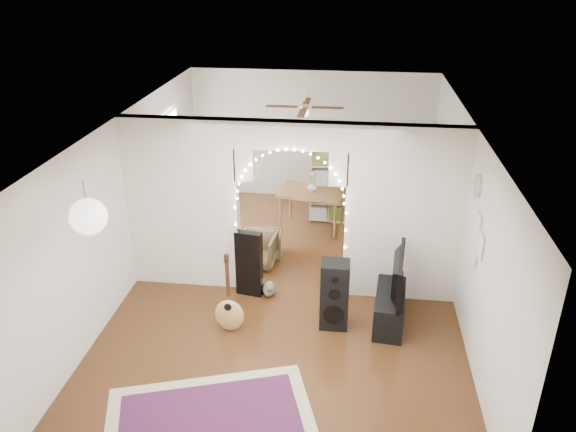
# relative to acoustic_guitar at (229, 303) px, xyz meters

# --- Properties ---
(floor) EXTENTS (7.50, 7.50, 0.00)m
(floor) POSITION_rel_acoustic_guitar_xyz_m (0.72, 1.21, -0.45)
(floor) COLOR black
(floor) RESTS_ON ground
(ceiling) EXTENTS (5.00, 7.50, 0.02)m
(ceiling) POSITION_rel_acoustic_guitar_xyz_m (0.72, 1.21, 2.25)
(ceiling) COLOR white
(ceiling) RESTS_ON wall_back
(wall_back) EXTENTS (5.00, 0.02, 2.70)m
(wall_back) POSITION_rel_acoustic_guitar_xyz_m (0.72, 4.96, 0.90)
(wall_back) COLOR silver
(wall_back) RESTS_ON floor
(wall_front) EXTENTS (5.00, 0.02, 2.70)m
(wall_front) POSITION_rel_acoustic_guitar_xyz_m (0.72, -2.54, 0.90)
(wall_front) COLOR silver
(wall_front) RESTS_ON floor
(wall_left) EXTENTS (0.02, 7.50, 2.70)m
(wall_left) POSITION_rel_acoustic_guitar_xyz_m (-1.78, 1.21, 0.90)
(wall_left) COLOR silver
(wall_left) RESTS_ON floor
(wall_right) EXTENTS (0.02, 7.50, 2.70)m
(wall_right) POSITION_rel_acoustic_guitar_xyz_m (3.22, 1.21, 0.90)
(wall_right) COLOR silver
(wall_right) RESTS_ON floor
(divider_wall) EXTENTS (5.00, 0.20, 2.70)m
(divider_wall) POSITION_rel_acoustic_guitar_xyz_m (0.72, 1.21, 0.98)
(divider_wall) COLOR silver
(divider_wall) RESTS_ON floor
(fairy_lights) EXTENTS (1.64, 0.04, 1.60)m
(fairy_lights) POSITION_rel_acoustic_guitar_xyz_m (0.72, 1.08, 1.10)
(fairy_lights) COLOR #FFEABF
(fairy_lights) RESTS_ON divider_wall
(window) EXTENTS (0.04, 1.20, 1.40)m
(window) POSITION_rel_acoustic_guitar_xyz_m (-1.75, 3.01, 1.05)
(window) COLOR white
(window) RESTS_ON wall_left
(wall_clock) EXTENTS (0.03, 0.31, 0.31)m
(wall_clock) POSITION_rel_acoustic_guitar_xyz_m (3.20, 0.61, 1.65)
(wall_clock) COLOR white
(wall_clock) RESTS_ON wall_right
(picture_frames) EXTENTS (0.02, 0.50, 0.70)m
(picture_frames) POSITION_rel_acoustic_guitar_xyz_m (3.20, 0.21, 1.05)
(picture_frames) COLOR white
(picture_frames) RESTS_ON wall_right
(paper_lantern) EXTENTS (0.40, 0.40, 0.40)m
(paper_lantern) POSITION_rel_acoustic_guitar_xyz_m (-1.18, -1.19, 1.80)
(paper_lantern) COLOR white
(paper_lantern) RESTS_ON ceiling
(ceiling_fan) EXTENTS (1.10, 1.10, 0.30)m
(ceiling_fan) POSITION_rel_acoustic_guitar_xyz_m (0.72, 3.21, 1.95)
(ceiling_fan) COLOR gold
(ceiling_fan) RESTS_ON ceiling
(area_rug) EXTENTS (2.75, 2.38, 0.02)m
(area_rug) POSITION_rel_acoustic_guitar_xyz_m (0.18, -1.82, -0.44)
(area_rug) COLOR maroon
(area_rug) RESTS_ON floor
(guitar_case) EXTENTS (0.42, 0.21, 1.06)m
(guitar_case) POSITION_rel_acoustic_guitar_xyz_m (0.11, 0.96, 0.08)
(guitar_case) COLOR black
(guitar_case) RESTS_ON floor
(acoustic_guitar) EXTENTS (0.41, 0.15, 1.03)m
(acoustic_guitar) POSITION_rel_acoustic_guitar_xyz_m (0.00, 0.00, 0.00)
(acoustic_guitar) COLOR tan
(acoustic_guitar) RESTS_ON floor
(tabby_cat) EXTENTS (0.25, 0.46, 0.30)m
(tabby_cat) POSITION_rel_acoustic_guitar_xyz_m (0.41, 0.94, -0.33)
(tabby_cat) COLOR brown
(tabby_cat) RESTS_ON floor
(floor_speaker) EXTENTS (0.40, 0.35, 1.01)m
(floor_speaker) POSITION_rel_acoustic_guitar_xyz_m (1.43, 0.30, 0.05)
(floor_speaker) COLOR black
(floor_speaker) RESTS_ON floor
(media_console) EXTENTS (0.49, 1.03, 0.50)m
(media_console) POSITION_rel_acoustic_guitar_xyz_m (2.21, 0.44, -0.20)
(media_console) COLOR black
(media_console) RESTS_ON floor
(tv) EXTENTS (0.24, 1.08, 0.62)m
(tv) POSITION_rel_acoustic_guitar_xyz_m (2.21, 0.44, 0.36)
(tv) COLOR black
(tv) RESTS_ON media_console
(bookcase) EXTENTS (1.57, 0.69, 1.56)m
(bookcase) POSITION_rel_acoustic_guitar_xyz_m (1.55, 3.80, 0.33)
(bookcase) COLOR #C3B28D
(bookcase) RESTS_ON floor
(dining_table) EXTENTS (1.32, 1.00, 0.76)m
(dining_table) POSITION_rel_acoustic_guitar_xyz_m (0.86, 3.41, 0.23)
(dining_table) COLOR brown
(dining_table) RESTS_ON floor
(flower_vase) EXTENTS (0.21, 0.21, 0.19)m
(flower_vase) POSITION_rel_acoustic_guitar_xyz_m (0.86, 3.41, 0.40)
(flower_vase) COLOR white
(flower_vase) RESTS_ON dining_table
(dining_chair_left) EXTENTS (0.65, 0.67, 0.55)m
(dining_chair_left) POSITION_rel_acoustic_guitar_xyz_m (0.08, 1.88, -0.17)
(dining_chair_left) COLOR brown
(dining_chair_left) RESTS_ON floor
(dining_chair_right) EXTENTS (0.54, 0.55, 0.45)m
(dining_chair_right) POSITION_rel_acoustic_guitar_xyz_m (0.19, 2.19, -0.22)
(dining_chair_right) COLOR brown
(dining_chair_right) RESTS_ON floor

